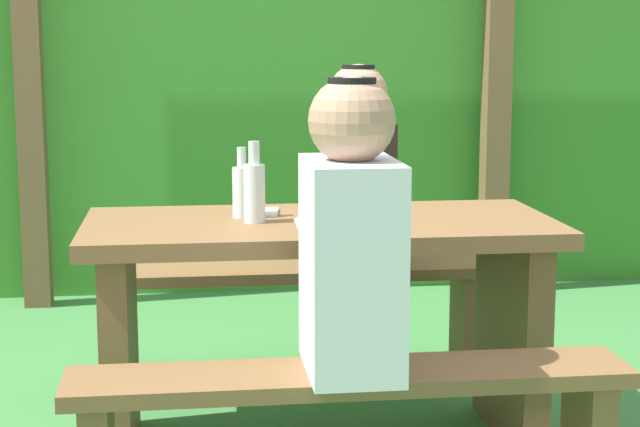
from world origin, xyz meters
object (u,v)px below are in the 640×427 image
person_black_coat (358,174)px  person_white_shirt (353,237)px  bench_far (299,299)px  picnic_table (320,293)px  drinking_glass (336,198)px  bottle_left (254,190)px  cell_phone (267,212)px  bench_near (350,417)px  bottle_right (242,190)px

person_black_coat → person_white_shirt: bearing=-99.9°
bench_far → person_black_coat: person_black_coat is taller
picnic_table → drinking_glass: size_ratio=16.20×
bottle_left → cell_phone: (0.05, 0.15, -0.09)m
drinking_glass → bottle_left: 0.31m
bench_near → person_white_shirt: (0.00, 0.00, 0.45)m
bench_far → bottle_left: size_ratio=5.84×
cell_phone → bench_near: bearing=-71.9°
bench_far → bottle_left: (-0.20, -0.62, 0.49)m
bench_far → person_black_coat: (0.21, -0.00, 0.45)m
person_black_coat → cell_phone: size_ratio=5.14×
person_black_coat → bottle_left: bearing=-123.5°
picnic_table → person_white_shirt: size_ratio=1.95×
person_black_coat → bottle_right: size_ratio=3.37×
person_black_coat → bottle_left: size_ratio=3.00×
person_black_coat → bench_far: bearing=179.1°
picnic_table → person_black_coat: size_ratio=1.95×
cell_phone → drinking_glass: bearing=7.8°
person_black_coat → bottle_left: person_black_coat is taller
bench_far → bottle_right: 0.75m
bottle_left → person_white_shirt: bearing=-70.8°
person_black_coat → drinking_glass: 0.48m
picnic_table → bench_near: 0.62m
bench_far → drinking_glass: bearing=-81.9°
person_white_shirt → person_black_coat: size_ratio=1.00×
person_black_coat → bottle_right: 0.69m
bottle_left → bottle_right: bottle_left is taller
bench_near → cell_phone: cell_phone is taller
person_black_coat → bottle_left: (-0.41, -0.62, 0.04)m
bench_far → cell_phone: bearing=-107.8°
bottle_right → person_black_coat: bearing=50.2°
bench_far → person_black_coat: size_ratio=1.95×
bench_near → person_black_coat: bearing=80.0°
bench_far → person_white_shirt: (0.00, -1.20, 0.45)m
picnic_table → bottle_right: 0.39m
picnic_table → bench_far: 0.62m
bench_near → bottle_left: bearing=108.7°
drinking_glass → cell_phone: bearing=-178.7°
cell_phone → bottle_left: bearing=-100.5°
bench_far → person_white_shirt: person_white_shirt is taller
picnic_table → bottle_right: size_ratio=6.56×
picnic_table → bench_near: (0.00, -0.60, -0.17)m
person_white_shirt → cell_phone: person_white_shirt is taller
person_black_coat → drinking_glass: size_ratio=8.33×
bottle_left → drinking_glass: bearing=30.8°
picnic_table → bottle_left: size_ratio=5.84×
picnic_table → bottle_right: bearing=163.2°
person_white_shirt → bottle_right: bearing=109.2°
drinking_glass → bottle_left: bearing=-149.2°
bottle_left → cell_phone: 0.18m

